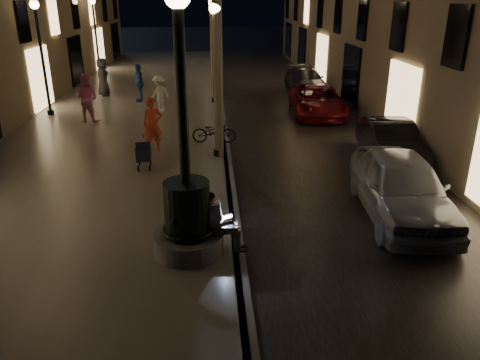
{
  "coord_description": "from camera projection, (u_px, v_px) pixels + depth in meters",
  "views": [
    {
      "loc": [
        -0.49,
        -6.29,
        5.02
      ],
      "look_at": [
        0.1,
        3.0,
        1.32
      ],
      "focal_mm": 35.0,
      "sensor_mm": 36.0,
      "label": 1
    }
  ],
  "objects": [
    {
      "name": "lamp_curb_b",
      "position": [
        213.0,
        36.0,
        21.34
      ],
      "size": [
        0.36,
        0.36,
        4.81
      ],
      "color": "black",
      "rests_on": "promenade"
    },
    {
      "name": "car_front",
      "position": [
        401.0,
        186.0,
        11.13
      ],
      "size": [
        2.17,
        4.63,
        1.53
      ],
      "primitive_type": "imported",
      "rotation": [
        0.0,
        0.0,
        -0.08
      ],
      "color": "#A0A2A8",
      "rests_on": "ground"
    },
    {
      "name": "ground",
      "position": [
        221.0,
        111.0,
        21.63
      ],
      "size": [
        120.0,
        120.0,
        0.0
      ],
      "primitive_type": "plane",
      "color": "black",
      "rests_on": "ground"
    },
    {
      "name": "pedestrian_red",
      "position": [
        153.0,
        125.0,
        15.17
      ],
      "size": [
        0.75,
        0.62,
        1.77
      ],
      "primitive_type": "imported",
      "rotation": [
        0.0,
        0.0,
        0.36
      ],
      "color": "#BF3D26",
      "rests_on": "promenade"
    },
    {
      "name": "lamp_curb_c",
      "position": [
        212.0,
        26.0,
        28.76
      ],
      "size": [
        0.36,
        0.36,
        4.81
      ],
      "color": "black",
      "rests_on": "promenade"
    },
    {
      "name": "lamp_curb_d",
      "position": [
        211.0,
        19.0,
        36.18
      ],
      "size": [
        0.36,
        0.36,
        4.81
      ],
      "color": "black",
      "rests_on": "promenade"
    },
    {
      "name": "lamp_left_b",
      "position": [
        40.0,
        41.0,
        19.07
      ],
      "size": [
        0.36,
        0.36,
        4.81
      ],
      "color": "black",
      "rests_on": "promenade"
    },
    {
      "name": "lamp_curb_a",
      "position": [
        216.0,
        59.0,
        13.93
      ],
      "size": [
        0.36,
        0.36,
        4.81
      ],
      "color": "black",
      "rests_on": "promenade"
    },
    {
      "name": "stroller",
      "position": [
        144.0,
        152.0,
        13.75
      ],
      "size": [
        0.46,
        0.98,
        1.0
      ],
      "rotation": [
        0.0,
        0.0,
        0.07
      ],
      "color": "black",
      "rests_on": "promenade"
    },
    {
      "name": "pedestrian_blue",
      "position": [
        139.0,
        83.0,
        22.29
      ],
      "size": [
        0.63,
        1.11,
        1.78
      ],
      "primitive_type": "imported",
      "rotation": [
        0.0,
        0.0,
        4.91
      ],
      "color": "#254A88",
      "rests_on": "promenade"
    },
    {
      "name": "pedestrian_dark",
      "position": [
        103.0,
        77.0,
        23.54
      ],
      "size": [
        0.82,
        1.04,
        1.88
      ],
      "primitive_type": "imported",
      "rotation": [
        0.0,
        0.0,
        1.83
      ],
      "color": "#2D2D31",
      "rests_on": "promenade"
    },
    {
      "name": "car_rear",
      "position": [
        306.0,
        80.0,
        25.68
      ],
      "size": [
        1.93,
        4.44,
        1.27
      ],
      "primitive_type": "imported",
      "rotation": [
        0.0,
        0.0,
        0.03
      ],
      "color": "#323238",
      "rests_on": "ground"
    },
    {
      "name": "seated_man_laptop",
      "position": [
        219.0,
        220.0,
        9.23
      ],
      "size": [
        0.9,
        0.31,
        1.28
      ],
      "color": "tan",
      "rests_on": "promenade"
    },
    {
      "name": "cobble_lane",
      "position": [
        286.0,
        110.0,
        21.8
      ],
      "size": [
        6.0,
        45.0,
        0.02
      ],
      "primitive_type": "cube",
      "color": "black",
      "rests_on": "ground"
    },
    {
      "name": "pedestrian_pink",
      "position": [
        87.0,
        98.0,
        18.71
      ],
      "size": [
        1.12,
        0.98,
        1.94
      ],
      "primitive_type": "imported",
      "rotation": [
        0.0,
        0.0,
        2.84
      ],
      "color": "pink",
      "rests_on": "promenade"
    },
    {
      "name": "lamp_left_c",
      "position": [
        95.0,
        26.0,
        28.34
      ],
      "size": [
        0.36,
        0.36,
        4.81
      ],
      "color": "black",
      "rests_on": "promenade"
    },
    {
      "name": "curb_strip",
      "position": [
        221.0,
        109.0,
        21.59
      ],
      "size": [
        0.25,
        45.0,
        0.2
      ],
      "primitive_type": "cube",
      "color": "#59595B",
      "rests_on": "ground"
    },
    {
      "name": "bicycle",
      "position": [
        214.0,
        132.0,
        16.19
      ],
      "size": [
        1.55,
        0.64,
        0.79
      ],
      "primitive_type": "imported",
      "rotation": [
        0.0,
        0.0,
        1.49
      ],
      "color": "black",
      "rests_on": "promenade"
    },
    {
      "name": "fountain_lamppost",
      "position": [
        187.0,
        205.0,
        9.07
      ],
      "size": [
        1.4,
        1.4,
        5.21
      ],
      "color": "#59595B",
      "rests_on": "promenade"
    },
    {
      "name": "car_third",
      "position": [
        318.0,
        101.0,
        20.62
      ],
      "size": [
        2.45,
        4.79,
        1.29
      ],
      "primitive_type": "imported",
      "rotation": [
        0.0,
        0.0,
        -0.07
      ],
      "color": "maroon",
      "rests_on": "ground"
    },
    {
      "name": "car_second",
      "position": [
        391.0,
        142.0,
        14.88
      ],
      "size": [
        1.74,
        4.1,
        1.32
      ],
      "primitive_type": "imported",
      "rotation": [
        0.0,
        0.0,
        -0.09
      ],
      "color": "black",
      "rests_on": "ground"
    },
    {
      "name": "pedestrian_white",
      "position": [
        160.0,
        94.0,
        20.34
      ],
      "size": [
        1.15,
        1.15,
        1.6
      ],
      "primitive_type": "imported",
      "rotation": [
        0.0,
        0.0,
        3.92
      ],
      "color": "silver",
      "rests_on": "promenade"
    },
    {
      "name": "promenade",
      "position": [
        134.0,
        110.0,
        21.36
      ],
      "size": [
        8.0,
        45.0,
        0.2
      ],
      "primitive_type": "cube",
      "color": "#6A655D",
      "rests_on": "ground"
    }
  ]
}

